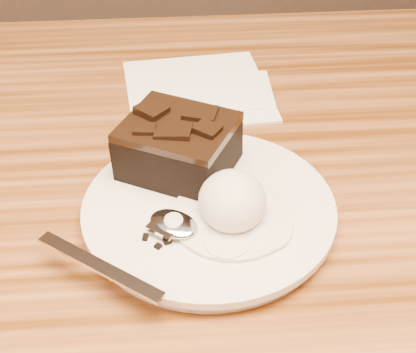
{
  "coord_description": "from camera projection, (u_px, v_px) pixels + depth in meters",
  "views": [
    {
      "loc": [
        0.08,
        -0.4,
        1.12
      ],
      "look_at": [
        0.11,
        -0.0,
        0.79
      ],
      "focal_mm": 53.45,
      "sensor_mm": 36.0,
      "label": 1
    }
  ],
  "objects": [
    {
      "name": "melt_puddle",
      "position": [
        232.0,
        217.0,
        0.51
      ],
      "size": [
        0.1,
        0.1,
        0.0
      ],
      "primitive_type": "cylinder",
      "color": "white",
      "rests_on": "plate"
    },
    {
      "name": "brownie",
      "position": [
        179.0,
        149.0,
        0.55
      ],
      "size": [
        0.12,
        0.11,
        0.04
      ],
      "primitive_type": "cube",
      "rotation": [
        0.0,
        0.0,
        -0.49
      ],
      "color": "black",
      "rests_on": "plate"
    },
    {
      "name": "plate",
      "position": [
        209.0,
        212.0,
        0.53
      ],
      "size": [
        0.22,
        0.22,
        0.02
      ],
      "primitive_type": "cylinder",
      "color": "white",
      "rests_on": "dining_table"
    },
    {
      "name": "ice_cream_scoop",
      "position": [
        233.0,
        201.0,
        0.5
      ],
      "size": [
        0.06,
        0.06,
        0.05
      ],
      "primitive_type": "ellipsoid",
      "color": "silver",
      "rests_on": "plate"
    },
    {
      "name": "crumb_c",
      "position": [
        145.0,
        237.0,
        0.49
      ],
      "size": [
        0.01,
        0.01,
        0.0
      ],
      "primitive_type": "cube",
      "rotation": [
        0.0,
        0.0,
        1.34
      ],
      "color": "black",
      "rests_on": "plate"
    },
    {
      "name": "crumb_a",
      "position": [
        167.0,
        241.0,
        0.49
      ],
      "size": [
        0.01,
        0.01,
        0.0
      ],
      "primitive_type": "cube",
      "rotation": [
        0.0,
        0.0,
        0.33
      ],
      "color": "black",
      "rests_on": "plate"
    },
    {
      "name": "crumb_b",
      "position": [
        158.0,
        246.0,
        0.48
      ],
      "size": [
        0.01,
        0.01,
        0.0
      ],
      "primitive_type": "cube",
      "rotation": [
        0.0,
        0.0,
        0.86
      ],
      "color": "black",
      "rests_on": "plate"
    },
    {
      "name": "napkin",
      "position": [
        197.0,
        89.0,
        0.7
      ],
      "size": [
        0.17,
        0.17,
        0.01
      ],
      "primitive_type": "cube",
      "rotation": [
        0.0,
        0.0,
        0.1
      ],
      "color": "white",
      "rests_on": "dining_table"
    },
    {
      "name": "spoon",
      "position": [
        174.0,
        225.0,
        0.5
      ],
      "size": [
        0.16,
        0.13,
        0.01
      ],
      "primitive_type": null,
      "rotation": [
        0.0,
        0.0,
        0.92
      ],
      "color": "silver",
      "rests_on": "plate"
    }
  ]
}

